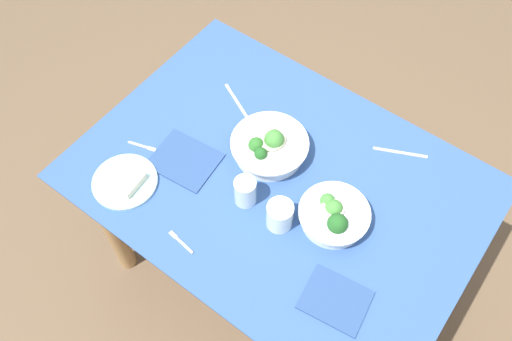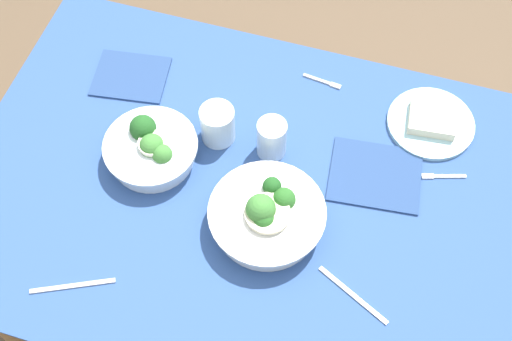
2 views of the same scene
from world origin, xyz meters
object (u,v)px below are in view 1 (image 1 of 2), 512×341
at_px(bread_side_plate, 124,181).
at_px(water_glass_side, 245,191).
at_px(water_glass_center, 280,215).
at_px(napkin_folded_upper, 335,300).
at_px(fork_by_far_bowl, 180,241).
at_px(broccoli_bowl_far, 334,216).
at_px(napkin_folded_lower, 185,160).
at_px(table_knife_right, 237,102).
at_px(table_knife_left, 400,153).
at_px(broccoli_bowl_near, 269,146).
at_px(fork_by_near_bowl, 143,147).

distance_m(bread_side_plate, water_glass_side, 0.40).
height_order(water_glass_center, napkin_folded_upper, water_glass_center).
bearing_deg(fork_by_far_bowl, broccoli_bowl_far, -127.77).
height_order(napkin_folded_upper, napkin_folded_lower, same).
bearing_deg(table_knife_right, fork_by_far_bowl, -43.79).
height_order(broccoli_bowl_far, bread_side_plate, broccoli_bowl_far).
bearing_deg(table_knife_left, broccoli_bowl_near, 11.59).
bearing_deg(bread_side_plate, table_knife_right, -99.77).
relative_size(broccoli_bowl_near, napkin_folded_upper, 1.41).
bearing_deg(napkin_folded_upper, table_knife_right, -31.25).
bearing_deg(broccoli_bowl_near, bread_side_plate, 50.77).
bearing_deg(water_glass_center, broccoli_bowl_far, -141.60).
relative_size(water_glass_side, table_knife_right, 0.56).
height_order(broccoli_bowl_near, fork_by_far_bowl, broccoli_bowl_near).
xyz_separation_m(broccoli_bowl_far, napkin_folded_upper, (-0.14, 0.21, -0.03)).
xyz_separation_m(broccoli_bowl_far, bread_side_plate, (0.62, 0.29, -0.02)).
bearing_deg(water_glass_center, table_knife_right, -37.01).
xyz_separation_m(broccoli_bowl_far, table_knife_right, (0.54, -0.20, -0.03)).
distance_m(water_glass_center, fork_by_near_bowl, 0.54).
height_order(bread_side_plate, fork_by_far_bowl, bread_side_plate).
height_order(fork_by_far_bowl, napkin_folded_upper, napkin_folded_upper).
bearing_deg(fork_by_far_bowl, table_knife_right, -62.73).
xyz_separation_m(broccoli_bowl_near, table_knife_right, (0.23, -0.11, -0.04)).
bearing_deg(table_knife_left, fork_by_near_bowl, 9.99).
bearing_deg(water_glass_side, water_glass_center, 178.82).
height_order(table_knife_left, table_knife_right, same).
xyz_separation_m(napkin_folded_upper, napkin_folded_lower, (0.67, -0.11, 0.00)).
distance_m(bread_side_plate, table_knife_left, 0.93).
relative_size(water_glass_center, water_glass_side, 0.95).
bearing_deg(fork_by_near_bowl, broccoli_bowl_near, 16.37).
height_order(broccoli_bowl_near, fork_by_near_bowl, broccoli_bowl_near).
distance_m(table_knife_left, table_knife_right, 0.60).
distance_m(water_glass_side, napkin_folded_upper, 0.43).
bearing_deg(table_knife_right, table_knife_left, 40.98).
bearing_deg(table_knife_right, broccoli_bowl_far, 5.35).
bearing_deg(table_knife_left, napkin_folded_upper, 74.68).
height_order(fork_by_near_bowl, table_knife_right, same).
height_order(water_glass_center, water_glass_side, water_glass_side).
xyz_separation_m(broccoli_bowl_far, fork_by_far_bowl, (0.34, 0.34, -0.03)).
distance_m(fork_by_near_bowl, table_knife_left, 0.88).
height_order(water_glass_center, table_knife_right, water_glass_center).
bearing_deg(broccoli_bowl_far, bread_side_plate, 24.84).
distance_m(fork_by_far_bowl, fork_by_near_bowl, 0.39).
bearing_deg(napkin_folded_lower, water_glass_center, -179.99).
bearing_deg(napkin_folded_lower, bread_side_plate, 61.42).
bearing_deg(napkin_folded_upper, fork_by_far_bowl, 14.96).
distance_m(water_glass_side, fork_by_far_bowl, 0.25).
height_order(broccoli_bowl_far, table_knife_left, broccoli_bowl_far).
xyz_separation_m(fork_by_far_bowl, fork_by_near_bowl, (0.33, -0.19, 0.00)).
bearing_deg(fork_by_near_bowl, bread_side_plate, -87.51).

